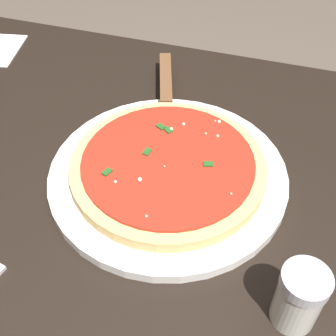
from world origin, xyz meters
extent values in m
cube|color=black|center=(0.41, -0.29, 0.37)|extent=(0.06, 0.06, 0.75)
cube|color=black|center=(0.00, 0.00, 0.76)|extent=(0.95, 0.72, 0.03)
cylinder|color=white|center=(-0.04, -0.04, 0.78)|extent=(0.30, 0.30, 0.01)
cylinder|color=#DBB26B|center=(-0.04, -0.04, 0.80)|extent=(0.25, 0.25, 0.02)
cylinder|color=red|center=(-0.04, -0.04, 0.81)|extent=(0.22, 0.22, 0.00)
sphere|color=#EFEACC|center=(0.01, 0.01, 0.81)|extent=(0.00, 0.00, 0.00)
sphere|color=#EFEACC|center=(-0.02, 0.00, 0.81)|extent=(0.01, 0.01, 0.01)
sphere|color=#EFEACC|center=(-0.09, -0.10, 0.81)|extent=(0.00, 0.00, 0.00)
sphere|color=#EFEACC|center=(-0.13, -0.01, 0.81)|extent=(0.00, 0.00, 0.00)
sphere|color=#EFEACC|center=(-0.08, -0.13, 0.81)|extent=(0.00, 0.00, 0.00)
sphere|color=#EFEACC|center=(-0.04, -0.03, 0.81)|extent=(0.00, 0.00, 0.00)
sphere|color=#EFEACC|center=(-0.04, -0.11, 0.81)|extent=(0.00, 0.00, 0.00)
sphere|color=#EFEACC|center=(-0.07, -0.10, 0.81)|extent=(0.00, 0.00, 0.00)
sphere|color=#EFEACC|center=(-0.09, -0.13, 0.81)|extent=(0.00, 0.00, 0.00)
sphere|color=#EFEACC|center=(-0.05, 0.05, 0.81)|extent=(0.00, 0.00, 0.00)
sphere|color=#EFEACC|center=(-0.03, -0.10, 0.81)|extent=(0.00, 0.00, 0.00)
cube|color=#23561E|center=(-0.09, -0.05, 0.81)|extent=(0.01, 0.01, 0.00)
cube|color=#23561E|center=(-0.01, -0.05, 0.81)|extent=(0.01, 0.01, 0.00)
cube|color=#23561E|center=(0.02, 0.00, 0.81)|extent=(0.01, 0.01, 0.00)
cube|color=#23561E|center=(-0.01, -0.10, 0.81)|extent=(0.01, 0.01, 0.00)
cube|color=#23561E|center=(-0.03, -0.10, 0.81)|extent=(0.01, 0.01, 0.00)
cube|color=silver|center=(-0.02, -0.12, 0.79)|extent=(0.09, 0.11, 0.00)
cube|color=brown|center=(0.02, -0.23, 0.80)|extent=(0.06, 0.13, 0.01)
cylinder|color=silver|center=(-0.21, 0.10, 0.81)|extent=(0.04, 0.04, 0.06)
cylinder|color=silver|center=(-0.21, 0.10, 0.84)|extent=(0.05, 0.05, 0.01)
camera|label=1|loc=(-0.16, 0.33, 1.19)|focal=47.43mm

